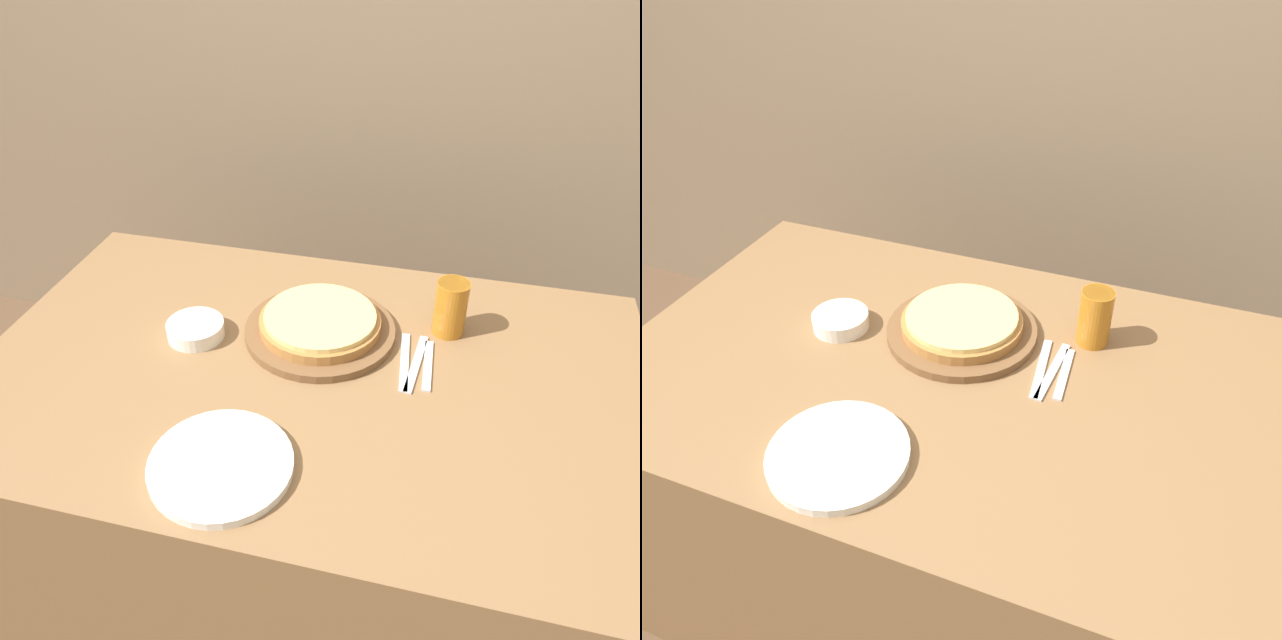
# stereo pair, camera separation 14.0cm
# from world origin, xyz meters

# --- Properties ---
(ground_plane) EXTENTS (12.00, 12.00, 0.00)m
(ground_plane) POSITION_xyz_m (0.00, 0.00, 0.00)
(ground_plane) COLOR brown
(back_wall) EXTENTS (6.00, 0.05, 2.60)m
(back_wall) POSITION_xyz_m (0.00, 1.03, 1.30)
(back_wall) COLOR #847056
(back_wall) RESTS_ON ground_plane
(dining_table) EXTENTS (1.43, 0.91, 0.76)m
(dining_table) POSITION_xyz_m (0.00, 0.00, 0.38)
(dining_table) COLOR olive
(dining_table) RESTS_ON ground_plane
(pizza_on_board) EXTENTS (0.34, 0.34, 0.06)m
(pizza_on_board) POSITION_xyz_m (-0.01, 0.12, 0.78)
(pizza_on_board) COLOR brown
(pizza_on_board) RESTS_ON dining_table
(beer_glass) EXTENTS (0.07, 0.07, 0.13)m
(beer_glass) POSITION_xyz_m (0.27, 0.20, 0.83)
(beer_glass) COLOR #B7701E
(beer_glass) RESTS_ON dining_table
(dinner_plate) EXTENTS (0.26, 0.26, 0.02)m
(dinner_plate) POSITION_xyz_m (-0.08, -0.30, 0.77)
(dinner_plate) COLOR white
(dinner_plate) RESTS_ON dining_table
(side_bowl) EXTENTS (0.13, 0.13, 0.04)m
(side_bowl) POSITION_xyz_m (-0.28, 0.05, 0.78)
(side_bowl) COLOR white
(side_bowl) RESTS_ON dining_table
(fork) EXTENTS (0.04, 0.20, 0.00)m
(fork) POSITION_xyz_m (0.19, 0.07, 0.76)
(fork) COLOR silver
(fork) RESTS_ON dining_table
(dinner_knife) EXTENTS (0.03, 0.20, 0.00)m
(dinner_knife) POSITION_xyz_m (0.22, 0.07, 0.76)
(dinner_knife) COLOR silver
(dinner_knife) RESTS_ON dining_table
(spoon) EXTENTS (0.03, 0.17, 0.00)m
(spoon) POSITION_xyz_m (0.24, 0.07, 0.76)
(spoon) COLOR silver
(spoon) RESTS_ON dining_table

